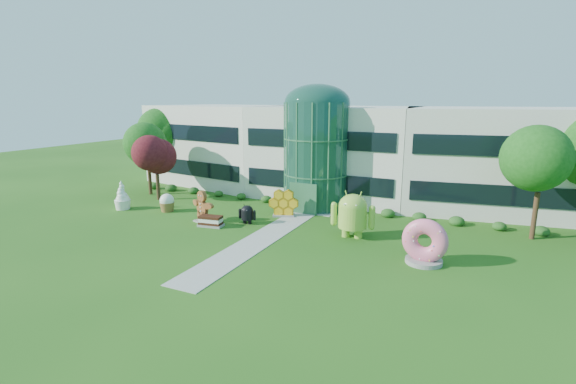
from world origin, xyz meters
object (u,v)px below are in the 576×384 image
at_px(android_black, 247,213).
at_px(gingerbread, 202,206).
at_px(donut, 425,241).
at_px(android_green, 353,212).

xyz_separation_m(android_black, gingerbread, (-3.61, -1.19, 0.45)).
height_order(donut, gingerbread, donut).
bearing_deg(gingerbread, android_green, 26.43).
height_order(android_green, android_black, android_green).
bearing_deg(donut, gingerbread, 178.49).
bearing_deg(android_green, gingerbread, -177.76).
distance_m(android_green, donut, 6.28).
xyz_separation_m(android_green, gingerbread, (-12.45, -1.60, -0.58)).
bearing_deg(gingerbread, donut, 15.08).
relative_size(android_green, donut, 1.31).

